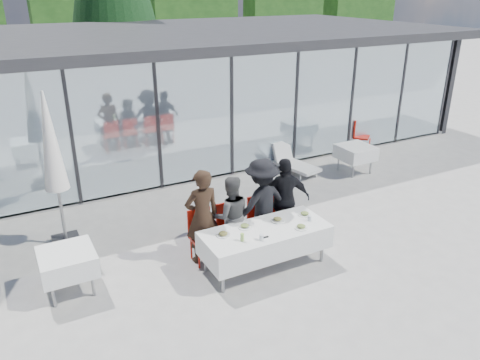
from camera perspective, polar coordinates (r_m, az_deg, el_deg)
name	(u,v)px	position (r m, az deg, el deg)	size (l,w,h in m)	color
ground	(280,256)	(8.85, 4.94, -9.26)	(90.00, 90.00, 0.00)	#A3A09B
pavilion	(201,68)	(15.89, -4.79, 13.46)	(14.80, 8.80, 3.44)	gray
treeline	(19,27)	(34.42, -25.29, 16.52)	(62.50, 2.00, 4.40)	#183C13
dining_table	(265,240)	(8.29, 3.09, -7.28)	(2.26, 0.96, 0.75)	white
diner_a	(202,217)	(8.31, -4.62, -4.47)	(0.65, 0.65, 1.78)	#322116
diner_chair_a	(202,233)	(8.52, -4.69, -6.43)	(0.44, 0.44, 0.97)	red
diner_b	(231,216)	(8.58, -1.16, -4.38)	(0.75, 0.75, 1.54)	#525252
diner_chair_b	(229,226)	(8.73, -1.30, -5.61)	(0.44, 0.44, 0.97)	red
diner_c	(262,203)	(8.81, 2.66, -2.85)	(1.14, 1.14, 1.76)	black
diner_chair_c	(260,218)	(9.00, 2.45, -4.68)	(0.44, 0.44, 0.97)	red
diner_d	(285,200)	(9.08, 5.49, -2.40)	(0.98, 0.98, 1.68)	black
diner_chair_d	(283,213)	(9.25, 5.25, -3.97)	(0.44, 0.44, 0.97)	red
plate_a	(223,234)	(7.97, -2.05, -6.61)	(0.24, 0.24, 0.07)	white
plate_b	(245,226)	(8.21, 0.58, -5.65)	(0.24, 0.24, 0.07)	white
plate_c	(277,220)	(8.46, 4.59, -4.83)	(0.24, 0.24, 0.07)	white
plate_d	(305,214)	(8.71, 7.90, -4.12)	(0.24, 0.24, 0.07)	white
plate_extra	(301,227)	(8.26, 7.47, -5.68)	(0.24, 0.24, 0.07)	white
juice_bottle	(242,237)	(7.78, 0.28, -7.00)	(0.06, 0.06, 0.14)	#9AC853
drinking_glasses	(286,227)	(8.16, 5.68, -5.78)	(1.18, 0.26, 0.10)	silver
folded_eyeglasses	(265,237)	(7.92, 3.03, -7.00)	(0.14, 0.03, 0.01)	black
spare_table_left	(67,262)	(8.12, -20.30, -9.38)	(0.86, 0.86, 0.74)	white
spare_table_right	(356,153)	(12.82, 13.91, 3.26)	(0.86, 0.86, 0.74)	white
spare_chair_a	(359,134)	(14.56, 14.28, 5.48)	(0.62, 0.62, 0.97)	red
spare_chair_b	(376,127)	(15.41, 16.29, 6.20)	(0.51, 0.51, 0.97)	red
market_umbrella	(52,151)	(9.09, -21.98, 3.31)	(0.50, 0.50, 3.00)	black
lounger	(292,162)	(12.73, 6.39, 2.25)	(0.86, 1.43, 0.72)	silver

